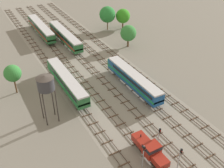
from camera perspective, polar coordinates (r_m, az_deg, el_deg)
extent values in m
plane|color=slate|center=(74.55, -4.73, 3.60)|extent=(480.00, 480.00, 0.00)
cube|color=gray|center=(74.54, -4.73, 3.60)|extent=(23.06, 176.00, 0.01)
cube|color=#47382D|center=(72.27, -12.43, 2.05)|extent=(0.07, 126.00, 0.15)
cube|color=#47382D|center=(72.61, -11.37, 2.34)|extent=(0.07, 126.00, 0.15)
cube|color=brown|center=(47.85, 2.57, -16.74)|extent=(2.40, 0.22, 0.14)
cube|color=brown|center=(49.53, 0.69, -14.44)|extent=(2.40, 0.22, 0.14)
cube|color=brown|center=(51.33, -1.03, -12.29)|extent=(2.40, 0.22, 0.14)
cube|color=brown|center=(53.24, -2.60, -10.27)|extent=(2.40, 0.22, 0.14)
cube|color=brown|center=(55.24, -4.04, -8.39)|extent=(2.40, 0.22, 0.14)
cube|color=brown|center=(57.34, -5.37, -6.65)|extent=(2.40, 0.22, 0.14)
cube|color=brown|center=(59.51, -6.59, -5.02)|extent=(2.40, 0.22, 0.14)
cube|color=brown|center=(61.75, -7.72, -3.51)|extent=(2.40, 0.22, 0.14)
cube|color=brown|center=(64.05, -8.77, -2.10)|extent=(2.40, 0.22, 0.14)
cube|color=brown|center=(66.41, -9.74, -0.79)|extent=(2.40, 0.22, 0.14)
cube|color=brown|center=(68.82, -10.65, 0.42)|extent=(2.40, 0.22, 0.14)
cube|color=brown|center=(71.27, -11.49, 1.56)|extent=(2.40, 0.22, 0.14)
cube|color=brown|center=(73.76, -12.27, 2.62)|extent=(2.40, 0.22, 0.14)
cube|color=brown|center=(76.29, -13.01, 3.60)|extent=(2.40, 0.22, 0.14)
cube|color=brown|center=(78.86, -13.70, 4.53)|extent=(2.40, 0.22, 0.14)
cube|color=brown|center=(81.45, -14.35, 5.39)|extent=(2.40, 0.22, 0.14)
cube|color=brown|center=(84.07, -14.96, 6.20)|extent=(2.40, 0.22, 0.14)
cube|color=brown|center=(86.71, -15.53, 6.96)|extent=(2.40, 0.22, 0.14)
cube|color=brown|center=(89.38, -16.07, 7.68)|extent=(2.40, 0.22, 0.14)
cube|color=brown|center=(92.07, -16.59, 8.35)|extent=(2.40, 0.22, 0.14)
cube|color=brown|center=(94.77, -17.07, 8.98)|extent=(2.40, 0.22, 0.14)
cube|color=brown|center=(97.50, -17.53, 9.58)|extent=(2.40, 0.22, 0.14)
cube|color=brown|center=(100.24, -17.97, 10.14)|extent=(2.40, 0.22, 0.14)
cube|color=brown|center=(102.99, -18.38, 10.68)|extent=(2.40, 0.22, 0.14)
cube|color=brown|center=(105.76, -18.77, 11.18)|extent=(2.40, 0.22, 0.14)
cube|color=brown|center=(108.54, -19.15, 11.66)|extent=(2.40, 0.22, 0.14)
cube|color=brown|center=(111.33, -19.50, 12.12)|extent=(2.40, 0.22, 0.14)
cube|color=brown|center=(114.13, -19.84, 12.55)|extent=(2.40, 0.22, 0.14)
cube|color=brown|center=(116.94, -20.17, 12.96)|extent=(2.40, 0.22, 0.14)
cube|color=brown|center=(119.76, -20.48, 13.35)|extent=(2.40, 0.22, 0.14)
cube|color=brown|center=(122.59, -20.78, 13.72)|extent=(2.40, 0.22, 0.14)
cube|color=brown|center=(125.43, -21.06, 14.08)|extent=(2.40, 0.22, 0.14)
cube|color=brown|center=(128.27, -21.34, 14.42)|extent=(2.40, 0.22, 0.14)
cube|color=#47382D|center=(73.49, -8.94, 3.01)|extent=(0.07, 126.00, 0.15)
cube|color=#47382D|center=(73.91, -7.91, 3.30)|extent=(0.07, 126.00, 0.15)
cube|color=brown|center=(48.25, 9.57, -16.78)|extent=(2.40, 0.22, 0.14)
cube|color=brown|center=(49.73, 7.41, -14.55)|extent=(2.40, 0.22, 0.14)
cube|color=brown|center=(51.35, 5.41, -12.45)|extent=(2.40, 0.22, 0.14)
cube|color=brown|center=(53.09, 3.57, -10.46)|extent=(2.40, 0.22, 0.14)
cube|color=brown|center=(54.94, 1.87, -8.59)|extent=(2.40, 0.22, 0.14)
cube|color=brown|center=(56.89, 0.30, -6.85)|extent=(2.40, 0.22, 0.14)
cube|color=brown|center=(58.92, -1.15, -5.21)|extent=(2.40, 0.22, 0.14)
cube|color=brown|center=(61.03, -2.50, -3.69)|extent=(2.40, 0.22, 0.14)
cube|color=brown|center=(63.22, -3.75, -2.26)|extent=(2.40, 0.22, 0.14)
cube|color=brown|center=(65.47, -4.92, -0.93)|extent=(2.40, 0.22, 0.14)
cube|color=brown|center=(67.78, -6.00, 0.31)|extent=(2.40, 0.22, 0.14)
cube|color=brown|center=(70.14, -7.02, 1.46)|extent=(2.40, 0.22, 0.14)
cube|color=brown|center=(72.55, -7.96, 2.54)|extent=(2.40, 0.22, 0.14)
cube|color=brown|center=(75.00, -8.85, 3.55)|extent=(2.40, 0.22, 0.14)
cube|color=brown|center=(77.49, -9.68, 4.50)|extent=(2.40, 0.22, 0.14)
cube|color=brown|center=(80.01, -10.47, 5.38)|extent=(2.40, 0.22, 0.14)
cube|color=brown|center=(82.57, -11.20, 6.21)|extent=(2.40, 0.22, 0.14)
cube|color=brown|center=(85.16, -11.90, 6.99)|extent=(2.40, 0.22, 0.14)
cube|color=brown|center=(87.77, -12.55, 7.72)|extent=(2.40, 0.22, 0.14)
cube|color=brown|center=(90.40, -13.17, 8.41)|extent=(2.40, 0.22, 0.14)
cube|color=brown|center=(93.06, -13.76, 9.06)|extent=(2.40, 0.22, 0.14)
cube|color=brown|center=(95.74, -14.31, 9.67)|extent=(2.40, 0.22, 0.14)
cube|color=brown|center=(98.44, -14.84, 10.25)|extent=(2.40, 0.22, 0.14)
cube|color=brown|center=(101.15, -15.34, 10.79)|extent=(2.40, 0.22, 0.14)
cube|color=brown|center=(103.88, -15.82, 11.31)|extent=(2.40, 0.22, 0.14)
cube|color=brown|center=(106.62, -16.27, 11.80)|extent=(2.40, 0.22, 0.14)
cube|color=brown|center=(109.38, -16.70, 12.26)|extent=(2.40, 0.22, 0.14)
cube|color=brown|center=(112.15, -17.11, 12.70)|extent=(2.40, 0.22, 0.14)
cube|color=brown|center=(114.93, -17.51, 13.12)|extent=(2.40, 0.22, 0.14)
cube|color=brown|center=(117.73, -17.88, 13.51)|extent=(2.40, 0.22, 0.14)
cube|color=brown|center=(120.53, -18.24, 13.89)|extent=(2.40, 0.22, 0.14)
cube|color=brown|center=(123.34, -18.59, 14.25)|extent=(2.40, 0.22, 0.14)
cube|color=brown|center=(126.16, -18.92, 14.60)|extent=(2.40, 0.22, 0.14)
cube|color=brown|center=(128.99, -19.23, 14.93)|extent=(2.40, 0.22, 0.14)
cube|color=#47382D|center=(74.99, -5.57, 3.94)|extent=(0.07, 126.00, 0.15)
cube|color=#47382D|center=(75.49, -4.58, 4.20)|extent=(0.07, 126.00, 0.15)
cube|color=brown|center=(49.29, 16.36, -16.59)|extent=(2.40, 0.22, 0.14)
cube|color=brown|center=(50.57, 13.98, -14.48)|extent=(2.40, 0.22, 0.14)
cube|color=brown|center=(51.99, 11.77, -12.46)|extent=(2.40, 0.22, 0.14)
cube|color=brown|center=(53.54, 9.71, -10.53)|extent=(2.40, 0.22, 0.14)
cube|color=brown|center=(55.21, 7.79, -8.70)|extent=(2.40, 0.22, 0.14)
cube|color=brown|center=(56.99, 6.01, -6.98)|extent=(2.40, 0.22, 0.14)
cube|color=brown|center=(58.87, 4.35, -5.36)|extent=(2.40, 0.22, 0.14)
cube|color=brown|center=(60.84, 2.80, -3.83)|extent=(2.40, 0.22, 0.14)
cube|color=brown|center=(62.89, 1.36, -2.41)|extent=(2.40, 0.22, 0.14)
cube|color=brown|center=(65.01, 0.01, -1.07)|extent=(2.40, 0.22, 0.14)
cube|color=brown|center=(67.20, -1.25, 0.19)|extent=(2.40, 0.22, 0.14)
cube|color=brown|center=(69.45, -2.43, 1.36)|extent=(2.40, 0.22, 0.14)
cube|color=brown|center=(71.76, -3.53, 2.46)|extent=(2.40, 0.22, 0.14)
cube|color=brown|center=(74.11, -4.57, 3.48)|extent=(2.40, 0.22, 0.14)
cube|color=brown|center=(76.52, -5.54, 4.45)|extent=(2.40, 0.22, 0.14)
cube|color=brown|center=(78.96, -6.46, 5.35)|extent=(2.40, 0.22, 0.14)
cube|color=brown|center=(81.44, -7.33, 6.20)|extent=(2.40, 0.22, 0.14)
cube|color=brown|center=(83.95, -8.14, 6.99)|extent=(2.40, 0.22, 0.14)
cube|color=brown|center=(86.49, -8.91, 7.74)|extent=(2.40, 0.22, 0.14)
cube|color=brown|center=(89.07, -9.64, 8.44)|extent=(2.40, 0.22, 0.14)
cube|color=brown|center=(91.67, -10.33, 9.11)|extent=(2.40, 0.22, 0.14)
cube|color=brown|center=(94.29, -10.98, 9.73)|extent=(2.40, 0.22, 0.14)
cube|color=brown|center=(96.93, -11.60, 10.32)|extent=(2.40, 0.22, 0.14)
cube|color=brown|center=(99.60, -12.19, 10.88)|extent=(2.40, 0.22, 0.14)
cube|color=brown|center=(102.28, -12.76, 11.40)|extent=(2.40, 0.22, 0.14)
cube|color=brown|center=(104.98, -13.29, 11.90)|extent=(2.40, 0.22, 0.14)
cube|color=brown|center=(107.70, -13.80, 12.37)|extent=(2.40, 0.22, 0.14)
cube|color=brown|center=(110.43, -14.28, 12.82)|extent=(2.40, 0.22, 0.14)
cube|color=brown|center=(113.17, -14.75, 13.25)|extent=(2.40, 0.22, 0.14)
cube|color=brown|center=(115.93, -15.19, 13.65)|extent=(2.40, 0.22, 0.14)
cube|color=brown|center=(118.70, -15.62, 14.04)|extent=(2.40, 0.22, 0.14)
cube|color=brown|center=(121.48, -16.02, 14.41)|extent=(2.40, 0.22, 0.14)
cube|color=brown|center=(124.27, -16.41, 14.76)|extent=(2.40, 0.22, 0.14)
cube|color=brown|center=(127.07, -16.78, 15.09)|extent=(2.40, 0.22, 0.14)
cube|color=brown|center=(129.87, -17.14, 15.41)|extent=(2.40, 0.22, 0.14)
cube|color=#47382D|center=(76.76, -2.33, 4.81)|extent=(0.07, 126.00, 0.15)
cube|color=#47382D|center=(77.34, -1.38, 5.06)|extent=(0.07, 126.00, 0.15)
cube|color=brown|center=(50.94, 22.77, -16.20)|extent=(2.40, 0.22, 0.14)
cube|color=brown|center=(52.01, 20.26, -14.23)|extent=(2.40, 0.22, 0.14)
cube|color=brown|center=(53.22, 17.90, -12.32)|extent=(2.40, 0.22, 0.14)
cube|color=brown|center=(54.57, 15.68, -10.48)|extent=(2.40, 0.22, 0.14)
cube|color=brown|center=(56.05, 13.60, -8.72)|extent=(2.40, 0.22, 0.14)
cube|color=brown|center=(57.65, 11.64, -7.05)|extent=(2.40, 0.22, 0.14)
cube|color=brown|center=(59.35, 9.81, -5.46)|extent=(2.40, 0.22, 0.14)
cube|color=brown|center=(61.16, 8.10, -3.95)|extent=(2.40, 0.22, 0.14)
cube|color=brown|center=(63.06, 6.49, -2.53)|extent=(2.40, 0.22, 0.14)
cube|color=brown|center=(65.04, 4.98, -1.20)|extent=(2.40, 0.22, 0.14)
cube|color=brown|center=(67.09, 3.56, 0.06)|extent=(2.40, 0.22, 0.14)
cube|color=brown|center=(69.22, 2.22, 1.24)|extent=(2.40, 0.22, 0.14)
cube|color=brown|center=(71.41, 0.97, 2.35)|extent=(2.40, 0.22, 0.14)
cube|color=brown|center=(73.65, -0.21, 3.39)|extent=(2.40, 0.22, 0.14)
cube|color=brown|center=(75.95, -1.32, 4.37)|extent=(2.40, 0.22, 0.14)
cube|color=brown|center=(78.29, -2.37, 5.29)|extent=(2.40, 0.22, 0.14)
cube|color=brown|center=(80.68, -3.36, 6.15)|extent=(2.40, 0.22, 0.14)
cube|color=brown|center=(83.11, -4.29, 6.96)|extent=(2.40, 0.22, 0.14)
cube|color=brown|center=(85.57, -5.18, 7.73)|extent=(2.40, 0.22, 0.14)
cube|color=brown|center=(88.07, -6.01, 8.44)|extent=(2.40, 0.22, 0.14)
cube|color=brown|center=(90.60, -6.81, 9.12)|extent=(2.40, 0.22, 0.14)
cube|color=brown|center=(93.15, -7.56, 9.76)|extent=(2.40, 0.22, 0.14)
cube|color=brown|center=(95.73, -8.28, 10.36)|extent=(2.40, 0.22, 0.14)
cube|color=brown|center=(98.34, -8.96, 10.93)|extent=(2.40, 0.22, 0.14)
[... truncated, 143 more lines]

